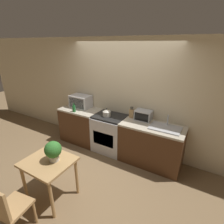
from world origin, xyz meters
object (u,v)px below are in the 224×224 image
Objects in this scene: stove_range at (110,133)px; dining_table at (49,167)px; microwave at (81,101)px; kettle at (107,113)px; bottle at (74,108)px; toaster_oven at (143,115)px; dining_chair at (7,208)px.

dining_table is at bearing -93.49° from stove_range.
stove_range is 1.71× the size of microwave.
kettle is 0.91× the size of bottle.
kettle is 0.83m from toaster_oven.
microwave is at bearing 100.30° from bottle.
microwave reaches higher than dining_table.
kettle is (-0.06, -0.05, 0.53)m from stove_range.
microwave is 0.34m from bottle.
stove_range is at bearing -6.96° from microwave.
bottle is at bearing -166.38° from stove_range.
kettle reaches higher than dining_table.
dining_table is (0.84, -1.84, -0.44)m from microwave.
microwave is 2.07m from dining_table.
stove_range reaches higher than dining_chair.
stove_range is 2.55× the size of toaster_oven.
microwave is at bearing 114.60° from dining_table.
kettle is at bearing 81.15° from dining_chair.
microwave is at bearing -178.30° from toaster_oven.
dining_table is (-0.85, -1.89, -0.39)m from toaster_oven.
toaster_oven is at bearing 1.70° from microwave.
microwave reaches higher than bottle.
toaster_oven reaches higher than dining_table.
stove_range is at bearing 41.10° from kettle.
kettle is 2.45m from dining_chair.
dining_chair is at bearing -107.44° from toaster_oven.
microwave is (-0.95, 0.12, 0.61)m from stove_range.
bottle is 0.28× the size of dining_table.
bottle is at bearing -79.70° from microwave.
stove_range is 1.02× the size of dining_chair.
bottle is 1.74m from dining_table.
kettle is at bearing -165.02° from toaster_oven.
kettle is 1.71m from dining_table.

